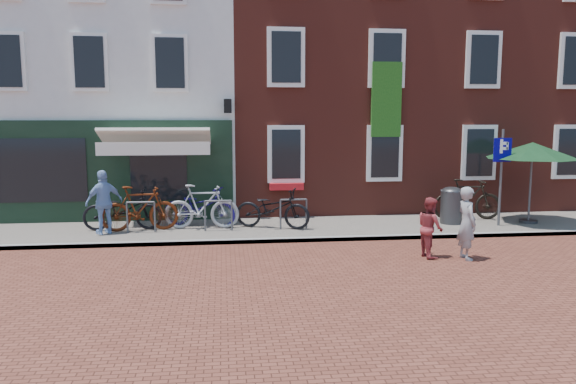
{
  "coord_description": "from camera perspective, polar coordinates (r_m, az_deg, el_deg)",
  "views": [
    {
      "loc": [
        -1.36,
        -13.26,
        3.1
      ],
      "look_at": [
        0.27,
        0.5,
        1.2
      ],
      "focal_mm": 34.42,
      "sensor_mm": 36.0,
      "label": 1
    }
  ],
  "objects": [
    {
      "name": "building_stucco",
      "position": [
        20.63,
        -17.24,
        11.34
      ],
      "size": [
        8.0,
        8.0,
        9.0
      ],
      "primitive_type": "cube",
      "color": "silver",
      "rests_on": "ground"
    },
    {
      "name": "building_brick_mid",
      "position": [
        20.62,
        2.73,
        13.07
      ],
      "size": [
        6.0,
        8.0,
        10.0
      ],
      "primitive_type": "cube",
      "color": "maroon",
      "rests_on": "ground"
    },
    {
      "name": "litter_bin",
      "position": [
        16.24,
        16.54,
        -1.13
      ],
      "size": [
        0.6,
        0.6,
        1.11
      ],
      "color": "#39393C",
      "rests_on": "sidewalk"
    },
    {
      "name": "bicycle_3",
      "position": [
        15.01,
        -8.89,
        -1.5
      ],
      "size": [
        2.03,
        0.67,
        1.2
      ],
      "primitive_type": "imported",
      "rotation": [
        0.0,
        0.0,
        1.52
      ],
      "color": "#969698",
      "rests_on": "sidewalk"
    },
    {
      "name": "ground",
      "position": [
        13.68,
        -0.88,
        -5.3
      ],
      "size": [
        80.0,
        80.0,
        0.0
      ],
      "primitive_type": "plane",
      "color": "brown"
    },
    {
      "name": "sidewalk",
      "position": [
        15.25,
        2.29,
        -3.75
      ],
      "size": [
        24.0,
        3.0,
        0.1
      ],
      "primitive_type": "cube",
      "color": "slate",
      "rests_on": "ground"
    },
    {
      "name": "bicycle_1",
      "position": [
        15.05,
        -15.05,
        -1.65
      ],
      "size": [
        2.05,
        0.81,
        1.2
      ],
      "primitive_type": "imported",
      "rotation": [
        0.0,
        0.0,
        1.7
      ],
      "color": "#521D0A",
      "rests_on": "sidewalk"
    },
    {
      "name": "bicycle_2",
      "position": [
        15.32,
        -9.15,
        -1.54
      ],
      "size": [
        2.18,
        1.37,
        1.08
      ],
      "primitive_type": "imported",
      "rotation": [
        0.0,
        0.0,
        1.23
      ],
      "color": "#170E59",
      "rests_on": "sidewalk"
    },
    {
      "name": "woman",
      "position": [
        12.63,
        17.99,
        -3.08
      ],
      "size": [
        0.42,
        0.61,
        1.6
      ],
      "primitive_type": "imported",
      "rotation": [
        0.0,
        0.0,
        1.63
      ],
      "color": "gray",
      "rests_on": "ground"
    },
    {
      "name": "parasol",
      "position": [
        16.95,
        23.95,
        4.24
      ],
      "size": [
        2.57,
        2.57,
        2.39
      ],
      "color": "#4C4C4F",
      "rests_on": "sidewalk"
    },
    {
      "name": "bicycle_4",
      "position": [
        14.91,
        -1.6,
        -1.7
      ],
      "size": [
        2.18,
        1.41,
        1.08
      ],
      "primitive_type": "imported",
      "rotation": [
        0.0,
        0.0,
        1.2
      ],
      "color": "black",
      "rests_on": "sidewalk"
    },
    {
      "name": "parking_sign",
      "position": [
        16.2,
        21.2,
        2.72
      ],
      "size": [
        0.5,
        0.07,
        2.66
      ],
      "color": "#4C4C4F",
      "rests_on": "sidewalk"
    },
    {
      "name": "bicycle_5",
      "position": [
        16.97,
        18.05,
        -0.72
      ],
      "size": [
        2.04,
        0.75,
        1.2
      ],
      "primitive_type": "imported",
      "rotation": [
        0.0,
        0.0,
        1.47
      ],
      "color": "black",
      "rests_on": "sidewalk"
    },
    {
      "name": "bicycle_0",
      "position": [
        15.3,
        -16.73,
        -1.79
      ],
      "size": [
        2.06,
        0.73,
        1.08
      ],
      "primitive_type": "imported",
      "rotation": [
        0.0,
        0.0,
        1.58
      ],
      "color": "black",
      "rests_on": "sidewalk"
    },
    {
      "name": "boy",
      "position": [
        12.63,
        14.47,
        -3.55
      ],
      "size": [
        0.57,
        0.7,
        1.34
      ],
      "primitive_type": "imported",
      "rotation": [
        0.0,
        0.0,
        1.67
      ],
      "color": "#9A3438",
      "rests_on": "ground"
    },
    {
      "name": "building_brick_right",
      "position": [
        22.4,
        18.42,
        12.27
      ],
      "size": [
        6.0,
        8.0,
        10.0
      ],
      "primitive_type": "cube",
      "color": "maroon",
      "rests_on": "ground"
    },
    {
      "name": "cafe_person",
      "position": [
        14.91,
        -18.46,
        -1.0
      ],
      "size": [
        1.03,
        0.88,
        1.65
      ],
      "primitive_type": "imported",
      "rotation": [
        0.0,
        0.0,
        3.75
      ],
      "color": "#7D9CCE",
      "rests_on": "sidewalk"
    }
  ]
}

